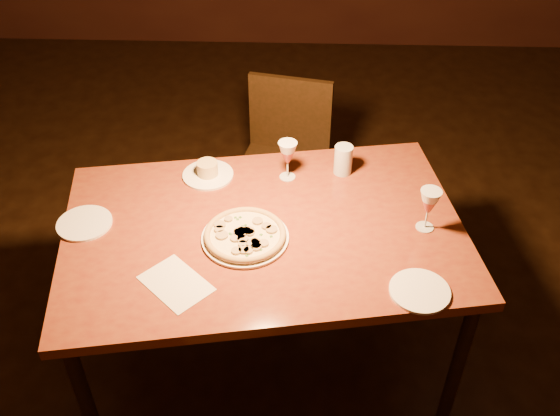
{
  "coord_description": "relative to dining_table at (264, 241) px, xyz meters",
  "views": [
    {
      "loc": [
        -0.15,
        -1.74,
        2.41
      ],
      "look_at": [
        -0.22,
        0.11,
        0.88
      ],
      "focal_mm": 40.0,
      "sensor_mm": 36.0,
      "label": 1
    }
  ],
  "objects": [
    {
      "name": "pendant_light",
      "position": [
        0.0,
        -0.0,
        0.84
      ],
      "size": [
        0.12,
        0.12,
        0.12
      ],
      "primitive_type": "sphere",
      "color": "#FF9B47",
      "rests_on": "ceiling"
    },
    {
      "name": "ramekin_saucer",
      "position": [
        -0.26,
        0.32,
        0.09
      ],
      "size": [
        0.22,
        0.22,
        0.07
      ],
      "color": "white",
      "rests_on": "dining_table"
    },
    {
      "name": "dining_table",
      "position": [
        0.0,
        0.0,
        0.0
      ],
      "size": [
        1.68,
        1.23,
        0.82
      ],
      "rotation": [
        0.0,
        0.0,
        0.17
      ],
      "color": "brown",
      "rests_on": "floor"
    },
    {
      "name": "floor",
      "position": [
        0.28,
        -0.06,
        -0.75
      ],
      "size": [
        7.0,
        7.0,
        0.0
      ],
      "primitive_type": "plane",
      "color": "black",
      "rests_on": "ground"
    },
    {
      "name": "side_plate_near",
      "position": [
        0.56,
        -0.32,
        0.08
      ],
      "size": [
        0.21,
        0.21,
        0.01
      ],
      "primitive_type": "cylinder",
      "color": "white",
      "rests_on": "dining_table"
    },
    {
      "name": "chair_far",
      "position": [
        0.05,
        0.91,
        -0.23
      ],
      "size": [
        0.52,
        0.52,
        0.91
      ],
      "rotation": [
        0.0,
        0.0,
        -0.21
      ],
      "color": "black",
      "rests_on": "floor"
    },
    {
      "name": "wine_glass_right",
      "position": [
        0.62,
        0.02,
        0.16
      ],
      "size": [
        0.08,
        0.08,
        0.18
      ],
      "primitive_type": null,
      "color": "#A64545",
      "rests_on": "dining_table"
    },
    {
      "name": "side_plate_left",
      "position": [
        -0.7,
        -0.01,
        0.08
      ],
      "size": [
        0.21,
        0.21,
        0.01
      ],
      "primitive_type": "cylinder",
      "color": "white",
      "rests_on": "dining_table"
    },
    {
      "name": "menu_card",
      "position": [
        -0.29,
        -0.31,
        0.07
      ],
      "size": [
        0.29,
        0.29,
        0.0
      ],
      "primitive_type": "cube",
      "rotation": [
        0.0,
        0.0,
        0.81
      ],
      "color": "silver",
      "rests_on": "dining_table"
    },
    {
      "name": "wine_glass_far",
      "position": [
        0.08,
        0.33,
        0.16
      ],
      "size": [
        0.08,
        0.08,
        0.18
      ],
      "primitive_type": null,
      "color": "#A64545",
      "rests_on": "dining_table"
    },
    {
      "name": "pizza_plate",
      "position": [
        -0.07,
        -0.07,
        0.09
      ],
      "size": [
        0.33,
        0.33,
        0.04
      ],
      "color": "white",
      "rests_on": "dining_table"
    },
    {
      "name": "water_tumbler",
      "position": [
        0.32,
        0.37,
        0.14
      ],
      "size": [
        0.08,
        0.08,
        0.13
      ],
      "primitive_type": "cylinder",
      "color": "silver",
      "rests_on": "dining_table"
    }
  ]
}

